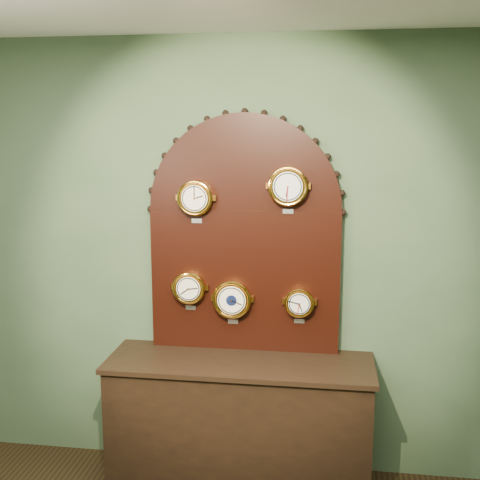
% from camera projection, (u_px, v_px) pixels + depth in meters
% --- Properties ---
extents(wall_back, '(4.00, 0.00, 4.00)m').
position_uv_depth(wall_back, '(246.00, 261.00, 3.88)').
color(wall_back, '#3F573B').
rests_on(wall_back, ground).
extents(shop_counter, '(1.60, 0.50, 0.80)m').
position_uv_depth(shop_counter, '(240.00, 425.00, 3.80)').
color(shop_counter, black).
rests_on(shop_counter, ground_plane).
extents(display_board, '(1.26, 0.06, 1.53)m').
position_uv_depth(display_board, '(245.00, 227.00, 3.79)').
color(display_board, black).
rests_on(display_board, shop_counter).
extents(roman_clock, '(0.22, 0.08, 0.27)m').
position_uv_depth(roman_clock, '(195.00, 198.00, 3.73)').
color(roman_clock, gold).
rests_on(roman_clock, display_board).
extents(arabic_clock, '(0.24, 0.08, 0.29)m').
position_uv_depth(arabic_clock, '(288.00, 186.00, 3.64)').
color(arabic_clock, gold).
rests_on(arabic_clock, display_board).
extents(hygrometer, '(0.21, 0.08, 0.26)m').
position_uv_depth(hygrometer, '(189.00, 288.00, 3.85)').
color(hygrometer, gold).
rests_on(hygrometer, display_board).
extents(barometer, '(0.24, 0.08, 0.29)m').
position_uv_depth(barometer, '(232.00, 299.00, 3.82)').
color(barometer, gold).
rests_on(barometer, display_board).
extents(tide_clock, '(0.18, 0.08, 0.24)m').
position_uv_depth(tide_clock, '(299.00, 303.00, 3.76)').
color(tide_clock, gold).
rests_on(tide_clock, display_board).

